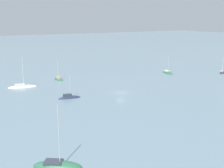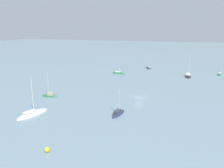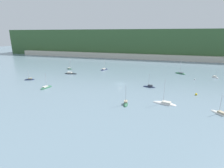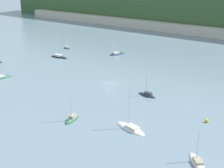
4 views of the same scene
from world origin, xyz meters
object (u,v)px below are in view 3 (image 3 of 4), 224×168
object	(u,v)px
sailboat_0	(71,74)
sailboat_4	(104,70)
sailboat_9	(30,80)
sailboat_8	(220,114)
sailboat_2	(126,104)
sailboat_7	(46,88)
mooring_buoy_1	(195,79)
mooring_buoy_2	(196,94)
sailboat_5	(69,69)
sailboat_6	(180,74)
sailboat_1	(165,104)
sailboat_3	(149,87)
sailboat_10	(215,78)

from	to	relation	value
sailboat_0	sailboat_4	bearing A→B (deg)	43.80
sailboat_9	sailboat_8	bearing A→B (deg)	138.05
sailboat_2	sailboat_7	size ratio (longest dim) A/B	1.04
mooring_buoy_1	mooring_buoy_2	distance (m)	27.64
sailboat_2	sailboat_0	bearing A→B (deg)	-139.36
sailboat_0	sailboat_4	distance (m)	25.14
sailboat_5	sailboat_8	bearing A→B (deg)	-18.50
sailboat_2	mooring_buoy_2	distance (m)	32.88
sailboat_4	mooring_buoy_2	world-z (taller)	sailboat_4
sailboat_6	sailboat_7	bearing A→B (deg)	73.89
sailboat_1	sailboat_7	size ratio (longest dim) A/B	1.28
mooring_buoy_2	sailboat_1	bearing A→B (deg)	-132.75
sailboat_0	mooring_buoy_2	bearing A→B (deg)	-20.28
sailboat_0	sailboat_3	world-z (taller)	sailboat_0
mooring_buoy_1	sailboat_0	bearing A→B (deg)	-175.15
sailboat_5	sailboat_9	xyz separation A→B (m)	(-5.88, -34.24, -0.02)
sailboat_4	sailboat_10	distance (m)	71.62
sailboat_6	sailboat_7	size ratio (longest dim) A/B	1.31
sailboat_3	sailboat_8	bearing A→B (deg)	143.68
mooring_buoy_2	sailboat_7	bearing A→B (deg)	-171.72
mooring_buoy_2	sailboat_5	bearing A→B (deg)	156.99
sailboat_2	sailboat_6	xyz separation A→B (m)	(23.31, 60.91, -0.07)
sailboat_6	sailboat_8	size ratio (longest dim) A/B	1.46
sailboat_4	sailboat_3	bearing A→B (deg)	-114.92
sailboat_0	sailboat_9	bearing A→B (deg)	-129.44
sailboat_2	sailboat_9	bearing A→B (deg)	-116.01
sailboat_4	sailboat_9	world-z (taller)	sailboat_4
sailboat_4	sailboat_10	world-z (taller)	sailboat_4
mooring_buoy_2	sailboat_8	bearing A→B (deg)	-74.85
sailboat_3	sailboat_6	world-z (taller)	sailboat_6
sailboat_0	sailboat_6	xyz separation A→B (m)	(69.19, 20.99, -0.07)
sailboat_5	sailboat_6	world-z (taller)	sailboat_6
sailboat_9	mooring_buoy_1	world-z (taller)	sailboat_9
sailboat_1	sailboat_5	size ratio (longest dim) A/B	1.46
sailboat_10	sailboat_8	bearing A→B (deg)	-46.64
sailboat_10	mooring_buoy_1	distance (m)	15.52
sailboat_9	sailboat_6	bearing A→B (deg)	175.53
sailboat_4	sailboat_5	world-z (taller)	sailboat_4
sailboat_3	mooring_buoy_1	world-z (taller)	sailboat_3
sailboat_5	sailboat_10	distance (m)	97.14
sailboat_7	mooring_buoy_2	world-z (taller)	sailboat_7
sailboat_6	sailboat_4	bearing A→B (deg)	37.74
sailboat_10	sailboat_9	bearing A→B (deg)	-105.94
sailboat_4	sailboat_0	bearing A→B (deg)	156.51
sailboat_2	mooring_buoy_1	distance (m)	55.24
sailboat_8	sailboat_0	bearing A→B (deg)	21.39
sailboat_8	mooring_buoy_1	size ratio (longest dim) A/B	10.16
sailboat_6	sailboat_8	world-z (taller)	sailboat_6
sailboat_10	mooring_buoy_2	distance (m)	39.87
sailboat_2	sailboat_1	bearing A→B (deg)	101.04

